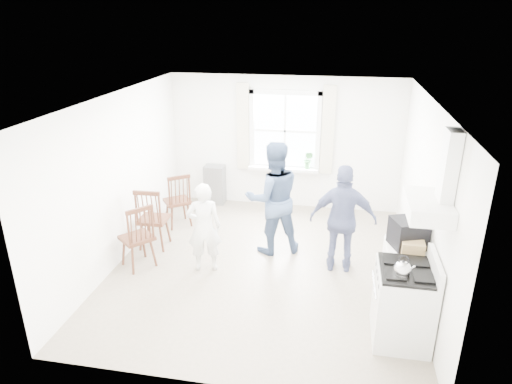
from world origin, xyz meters
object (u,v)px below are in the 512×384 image
at_px(person_left, 204,227).
at_px(windsor_chair_a, 179,195).
at_px(person_mid, 273,198).
at_px(low_cabinet, 402,275).
at_px(person_right, 343,219).
at_px(gas_stove, 403,303).
at_px(windsor_chair_b, 150,213).
at_px(stereo_stack, 408,233).
at_px(windsor_chair_c, 139,231).

bearing_deg(person_left, windsor_chair_a, -71.99).
distance_m(person_left, person_mid, 1.23).
relative_size(low_cabinet, person_right, 0.54).
bearing_deg(gas_stove, person_mid, 134.28).
distance_m(windsor_chair_a, windsor_chair_b, 0.91).
relative_size(windsor_chair_a, windsor_chair_b, 0.95).
relative_size(low_cabinet, person_left, 0.64).
relative_size(gas_stove, low_cabinet, 1.24).
bearing_deg(stereo_stack, low_cabinet, 86.29).
height_order(stereo_stack, person_right, person_right).
bearing_deg(person_right, windsor_chair_a, -19.05).
bearing_deg(person_mid, windsor_chair_c, 4.46).
xyz_separation_m(stereo_stack, windsor_chair_c, (-3.79, 0.26, -0.44)).
height_order(windsor_chair_a, person_right, person_right).
distance_m(gas_stove, windsor_chair_b, 4.11).
relative_size(low_cabinet, windsor_chair_b, 0.84).
distance_m(windsor_chair_a, person_left, 1.60).
relative_size(gas_stove, person_left, 0.80).
height_order(gas_stove, windsor_chair_b, gas_stove).
height_order(gas_stove, low_cabinet, gas_stove).
relative_size(low_cabinet, person_mid, 0.48).
xyz_separation_m(gas_stove, person_left, (-2.76, 1.11, 0.22)).
xyz_separation_m(stereo_stack, person_right, (-0.80, 0.80, -0.25)).
relative_size(windsor_chair_a, person_mid, 0.55).
distance_m(windsor_chair_a, person_mid, 1.91).
xyz_separation_m(windsor_chair_b, windsor_chair_c, (0.08, -0.61, -0.02)).
distance_m(low_cabinet, person_mid, 2.30).
xyz_separation_m(low_cabinet, windsor_chair_c, (-3.79, 0.24, 0.19)).
bearing_deg(stereo_stack, person_left, 171.43).
bearing_deg(low_cabinet, windsor_chair_b, 167.56).
distance_m(windsor_chair_b, person_right, 3.08).
bearing_deg(low_cabinet, person_mid, 148.12).
xyz_separation_m(windsor_chair_a, windsor_chair_b, (-0.17, -0.90, 0.03)).
bearing_deg(windsor_chair_b, person_mid, 9.65).
bearing_deg(person_right, gas_stove, 115.85).
height_order(stereo_stack, windsor_chair_a, stereo_stack).
bearing_deg(gas_stove, person_right, 116.42).
height_order(stereo_stack, person_mid, person_mid).
distance_m(windsor_chair_b, person_left, 1.13).
xyz_separation_m(gas_stove, stereo_stack, (0.07, 0.68, 0.60)).
relative_size(low_cabinet, windsor_chair_a, 0.88).
height_order(low_cabinet, person_left, person_left).
bearing_deg(windsor_chair_b, windsor_chair_a, 79.54).
bearing_deg(person_mid, person_left, 17.94).
bearing_deg(windsor_chair_c, gas_stove, -14.21).
bearing_deg(stereo_stack, person_mid, 147.76).
bearing_deg(stereo_stack, windsor_chair_b, 167.33).
distance_m(low_cabinet, person_left, 2.87).
distance_m(low_cabinet, stereo_stack, 0.63).
xyz_separation_m(windsor_chair_c, person_right, (2.99, 0.54, 0.20)).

